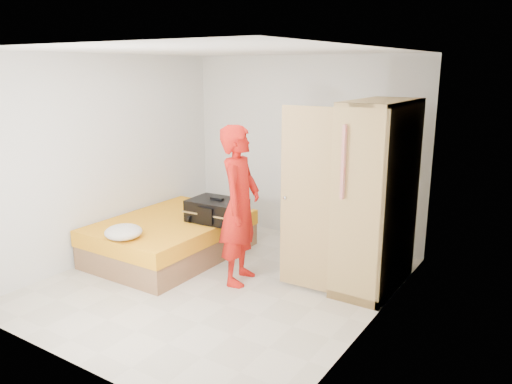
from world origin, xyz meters
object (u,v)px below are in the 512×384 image
Objects in this scene: bed at (171,238)px; suitcase at (217,211)px; wardrobe at (371,201)px; person at (240,205)px; round_cushion at (123,232)px.

bed is 2.69× the size of suitcase.
wardrobe reaches higher than suitcase.
suitcase is at bearing 41.65° from person.
suitcase is at bearing 28.19° from bed.
wardrobe reaches higher than person.
round_cushion is (-0.49, -1.14, -0.06)m from suitcase.
round_cushion is (-2.45, -1.39, -0.42)m from wardrobe.
person is at bearing -36.74° from suitcase.
round_cushion is (0.06, -0.85, 0.33)m from bed.
round_cushion is at bearing 106.42° from person.
suitcase reaches higher than round_cushion.
suitcase is (-1.96, -0.24, -0.36)m from wardrobe.
suitcase reaches higher than bed.
bed is at bearing -167.94° from wardrobe.
bed is at bearing -155.06° from suitcase.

